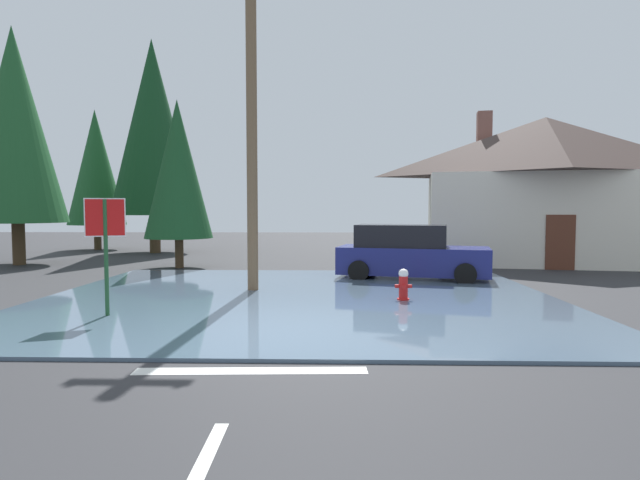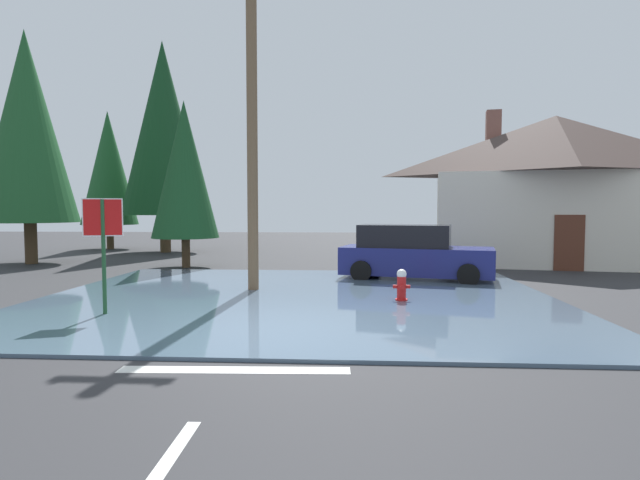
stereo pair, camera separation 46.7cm
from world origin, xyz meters
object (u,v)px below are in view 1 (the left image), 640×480
object	(u,v)px
stop_sign_near	(105,232)
pine_tree_mid_left	(153,128)
parked_car	(410,253)
pine_tree_far_center	(178,169)
pine_tree_tall_left	(15,125)
house	(544,188)
utility_pole	(252,113)
fire_hydrant	(403,286)
pine_tree_short_left	(96,168)

from	to	relation	value
stop_sign_near	pine_tree_mid_left	world-z (taller)	pine_tree_mid_left
stop_sign_near	parked_car	size ratio (longest dim) A/B	0.49
stop_sign_near	pine_tree_far_center	xyz separation A→B (m)	(-1.26, 8.78, 1.95)
stop_sign_near	pine_tree_tall_left	distance (m)	13.08
pine_tree_mid_left	house	bearing A→B (deg)	-14.01
utility_pole	house	xyz separation A→B (m)	(10.73, 7.72, -1.59)
stop_sign_near	pine_tree_tall_left	bearing A→B (deg)	129.34
house	pine_tree_far_center	bearing A→B (deg)	-171.05
parked_car	pine_tree_mid_left	distance (m)	15.89
pine_tree_far_center	parked_car	bearing A→B (deg)	-19.41
utility_pole	stop_sign_near	bearing A→B (deg)	-125.72
stop_sign_near	fire_hydrant	xyz separation A→B (m)	(6.16, 1.92, -1.33)
parked_car	pine_tree_far_center	distance (m)	9.11
fire_hydrant	stop_sign_near	bearing A→B (deg)	-162.64
fire_hydrant	house	distance (m)	11.78
house	pine_tree_mid_left	bearing A→B (deg)	165.99
pine_tree_tall_left	pine_tree_short_left	bearing A→B (deg)	93.57
pine_tree_mid_left	pine_tree_short_left	xyz separation A→B (m)	(-3.86, 1.89, -1.82)
stop_sign_near	pine_tree_far_center	distance (m)	9.08
house	utility_pole	bearing A→B (deg)	-144.24
pine_tree_short_left	stop_sign_near	bearing A→B (deg)	-64.11
pine_tree_short_left	pine_tree_far_center	bearing A→B (deg)	-50.11
pine_tree_tall_left	fire_hydrant	bearing A→B (deg)	-28.84
pine_tree_tall_left	pine_tree_far_center	xyz separation A→B (m)	(6.68, -0.91, -1.80)
stop_sign_near	pine_tree_mid_left	size ratio (longest dim) A/B	0.22
stop_sign_near	utility_pole	bearing A→B (deg)	54.28
fire_hydrant	house	bearing A→B (deg)	52.66
stop_sign_near	pine_tree_tall_left	size ratio (longest dim) A/B	0.26
fire_hydrant	parked_car	distance (m)	4.07
fire_hydrant	parked_car	size ratio (longest dim) A/B	0.16
pine_tree_mid_left	fire_hydrant	bearing A→B (deg)	-51.62
fire_hydrant	utility_pole	xyz separation A→B (m)	(-3.77, 1.40, 4.28)
house	parked_car	xyz separation A→B (m)	(-6.22, -5.14, -2.27)
stop_sign_near	pine_tree_short_left	xyz separation A→B (m)	(-8.42, 17.35, 2.75)
utility_pole	pine_tree_mid_left	size ratio (longest dim) A/B	0.84
pine_tree_mid_left	pine_tree_short_left	world-z (taller)	pine_tree_mid_left
parked_car	pine_tree_mid_left	world-z (taller)	pine_tree_mid_left
fire_hydrant	pine_tree_mid_left	world-z (taller)	pine_tree_mid_left
pine_tree_tall_left	pine_tree_short_left	xyz separation A→B (m)	(-0.48, 7.66, -1.00)
fire_hydrant	pine_tree_far_center	bearing A→B (deg)	137.25
house	pine_tree_mid_left	distance (m)	18.50
parked_car	pine_tree_tall_left	distance (m)	16.00
house	pine_tree_short_left	xyz separation A→B (m)	(-21.53, 6.30, 1.39)
stop_sign_near	parked_car	distance (m)	9.12
utility_pole	pine_tree_mid_left	world-z (taller)	pine_tree_mid_left
pine_tree_short_left	pine_tree_far_center	xyz separation A→B (m)	(7.16, -8.57, -0.80)
stop_sign_near	house	world-z (taller)	house
fire_hydrant	utility_pole	world-z (taller)	utility_pole
fire_hydrant	pine_tree_tall_left	xyz separation A→B (m)	(-14.10, 7.76, 5.09)
fire_hydrant	pine_tree_far_center	distance (m)	10.62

